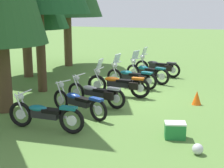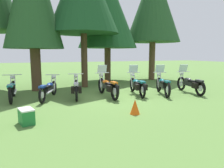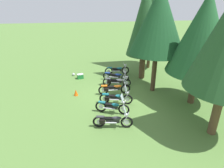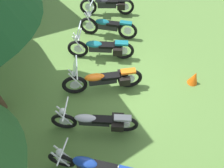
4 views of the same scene
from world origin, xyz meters
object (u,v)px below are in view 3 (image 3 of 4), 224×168
Objects in this scene: motorcycle_6 at (112,120)px; motorcycle_4 at (116,98)px; pine_tree_3 at (203,33)px; motorcycle_2 at (116,81)px; pine_tree_1 at (145,20)px; motorcycle_5 at (113,107)px; traffic_cone at (76,92)px; motorcycle_0 at (117,70)px; motorcycle_3 at (114,88)px; pine_tree_2 at (159,20)px; motorcycle_1 at (116,76)px; dropped_helmet at (74,74)px; picnic_cooler at (80,76)px.

motorcycle_4 is at bearing 86.80° from motorcycle_6.
motorcycle_4 is at bearing -95.27° from pine_tree_3.
motorcycle_2 is 0.29× the size of pine_tree_1.
motorcycle_5 reaches higher than traffic_cone.
motorcycle_4 is 0.31× the size of pine_tree_3.
motorcycle_3 reaches higher than motorcycle_0.
motorcycle_0 is at bearing 98.91° from motorcycle_5.
motorcycle_3 is at bearing -45.13° from pine_tree_1.
pine_tree_2 reaches higher than motorcycle_5.
motorcycle_4 reaches higher than motorcycle_1.
dropped_helmet is (-6.05, -8.40, -4.67)m from pine_tree_3.
traffic_cone reaches higher than picnic_cooler.
motorcycle_4 is 0.99× the size of motorcycle_6.
dropped_helmet is at bearing 177.90° from motorcycle_1.
motorcycle_2 is at bearing -100.51° from motorcycle_0.
motorcycle_1 is 8.57× the size of dropped_helmet.
motorcycle_1 is at bearing 92.89° from motorcycle_4.
motorcycle_5 is (5.10, -0.97, 0.04)m from motorcycle_1.
pine_tree_3 is 28.47× the size of dropped_helmet.
pine_tree_3 is at bearing 54.25° from dropped_helmet.
motorcycle_1 is at bearing 99.39° from motorcycle_5.
motorcycle_6 is at bearing -99.26° from motorcycle_3.
motorcycle_5 is at bearing 41.23° from traffic_cone.
pine_tree_3 is (-0.68, 5.64, 4.33)m from motorcycle_5.
motorcycle_0 is 5.30m from traffic_cone.
motorcycle_5 is at bearing 19.71° from picnic_cooler.
motorcycle_5 is 7.28m from dropped_helmet.
motorcycle_4 is 1.22m from motorcycle_5.
pine_tree_3 is (5.85, 4.34, 4.35)m from motorcycle_0.
motorcycle_6 is 7.58m from pine_tree_3.
motorcycle_2 is 0.30× the size of pine_tree_2.
motorcycle_6 is (8.00, -1.50, 0.01)m from motorcycle_0.
pine_tree_1 is (-5.50, 3.36, 4.55)m from motorcycle_5.
picnic_cooler is at bearing 127.69° from motorcycle_3.
motorcycle_5 is (2.60, -0.46, -0.01)m from motorcycle_3.
motorcycle_1 is at bearing -80.45° from pine_tree_1.
pine_tree_1 is at bearing -26.37° from motorcycle_0.
motorcycle_2 is at bearing -58.68° from pine_tree_1.
pine_tree_1 is at bearing 31.01° from motorcycle_1.
traffic_cone is at bearing -123.73° from motorcycle_1.
motorcycle_4 is at bearing -61.88° from pine_tree_2.
motorcycle_3 is 1.07× the size of motorcycle_6.
pine_tree_3 is 9.48m from traffic_cone.
motorcycle_3 is (2.49, -0.51, 0.04)m from motorcycle_1.
motorcycle_5 reaches higher than motorcycle_4.
motorcycle_1 is 0.96× the size of motorcycle_2.
pine_tree_2 is (-1.71, 3.20, 4.87)m from motorcycle_4.
traffic_cone is (-1.59, -2.77, -0.23)m from motorcycle_4.
motorcycle_3 is (3.93, -0.84, 0.03)m from motorcycle_0.
pine_tree_1 is (1.03, 2.07, 4.57)m from motorcycle_0.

